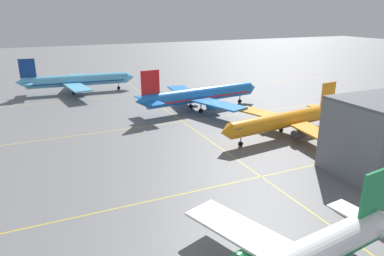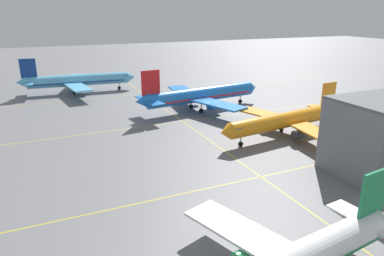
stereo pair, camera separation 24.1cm
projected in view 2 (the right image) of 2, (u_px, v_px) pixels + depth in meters
airliner_second_row at (286, 120)px, 78.82m from camera, size 35.43×30.36×11.01m
airliner_third_row at (201, 95)px, 100.19m from camera, size 40.59×34.75×12.62m
airliner_far_left_stand at (78, 80)px, 121.83m from camera, size 39.67×34.14×12.33m
taxiway_markings at (214, 144)px, 75.36m from camera, size 161.03×153.58×0.01m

